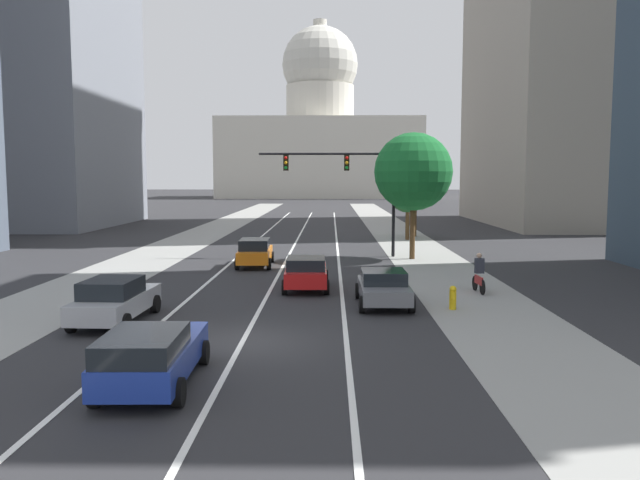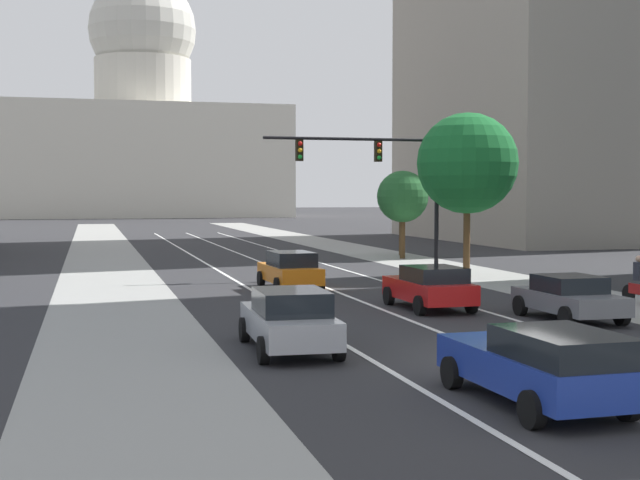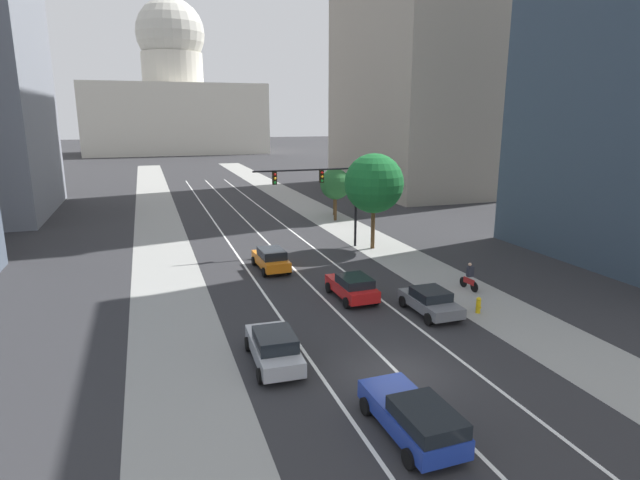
# 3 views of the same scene
# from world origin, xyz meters

# --- Properties ---
(ground_plane) EXTENTS (400.00, 400.00, 0.00)m
(ground_plane) POSITION_xyz_m (0.00, 40.00, 0.00)
(ground_plane) COLOR #2B2B2D
(sidewalk_left) EXTENTS (4.50, 130.00, 0.01)m
(sidewalk_left) POSITION_xyz_m (-8.50, 35.00, 0.01)
(sidewalk_left) COLOR gray
(sidewalk_left) RESTS_ON ground
(sidewalk_right) EXTENTS (4.50, 130.00, 0.01)m
(sidewalk_right) POSITION_xyz_m (8.50, 35.00, 0.01)
(sidewalk_right) COLOR gray
(sidewalk_right) RESTS_ON ground
(lane_stripe_left) EXTENTS (0.16, 90.00, 0.01)m
(lane_stripe_left) POSITION_xyz_m (-3.12, 25.00, 0.01)
(lane_stripe_left) COLOR white
(lane_stripe_left) RESTS_ON ground
(lane_stripe_center) EXTENTS (0.16, 90.00, 0.01)m
(lane_stripe_center) POSITION_xyz_m (0.00, 25.00, 0.01)
(lane_stripe_center) COLOR white
(lane_stripe_center) RESTS_ON ground
(lane_stripe_right) EXTENTS (0.16, 90.00, 0.01)m
(lane_stripe_right) POSITION_xyz_m (3.12, 25.00, 0.01)
(lane_stripe_right) COLOR white
(lane_stripe_right) RESTS_ON ground
(capitol_building) EXTENTS (48.30, 25.69, 42.86)m
(capitol_building) POSITION_xyz_m (0.00, 138.49, 14.90)
(capitol_building) COLOR beige
(capitol_building) RESTS_ON ground
(car_gray) EXTENTS (2.05, 4.06, 1.37)m
(car_gray) POSITION_xyz_m (4.69, 5.51, 0.72)
(car_gray) COLOR slate
(car_gray) RESTS_ON ground
(car_orange) EXTENTS (2.05, 4.35, 1.54)m
(car_orange) POSITION_xyz_m (-1.56, 16.23, 0.80)
(car_orange) COLOR orange
(car_orange) RESTS_ON ground
(car_silver) EXTENTS (2.09, 4.62, 1.54)m
(car_silver) POSITION_xyz_m (-4.69, 2.48, 0.79)
(car_silver) COLOR #B2B5BA
(car_silver) RESTS_ON ground
(car_blue) EXTENTS (2.11, 4.62, 1.48)m
(car_blue) POSITION_xyz_m (-1.56, -4.14, 0.78)
(car_blue) COLOR #1E389E
(car_blue) RESTS_ON ground
(car_red) EXTENTS (2.08, 4.16, 1.46)m
(car_red) POSITION_xyz_m (1.56, 8.99, 0.77)
(car_red) COLOR red
(car_red) RESTS_ON ground
(traffic_signal_mast) EXTENTS (8.44, 0.39, 6.91)m
(traffic_signal_mast) POSITION_xyz_m (3.92, 20.65, 4.97)
(traffic_signal_mast) COLOR black
(traffic_signal_mast) RESTS_ON ground
(cyclist) EXTENTS (0.38, 1.70, 1.72)m
(cyclist) POSITION_xyz_m (8.99, 8.24, 0.85)
(cyclist) COLOR black
(cyclist) RESTS_ON ground
(street_tree_mid_right) EXTENTS (3.08, 3.08, 5.25)m
(street_tree_mid_right) POSITION_xyz_m (8.71, 31.26, 3.69)
(street_tree_mid_right) COLOR #51381E
(street_tree_mid_right) RESTS_ON ground
(street_tree_far_right) EXTENTS (2.85, 2.85, 5.04)m
(street_tree_far_right) POSITION_xyz_m (9.65, 34.03, 3.59)
(street_tree_far_right) COLOR #51381E
(street_tree_far_right) RESTS_ON ground
(street_tree_near_right) EXTENTS (4.68, 4.68, 7.61)m
(street_tree_near_right) POSITION_xyz_m (7.59, 19.52, 5.26)
(street_tree_near_right) COLOR #51381E
(street_tree_near_right) RESTS_ON ground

